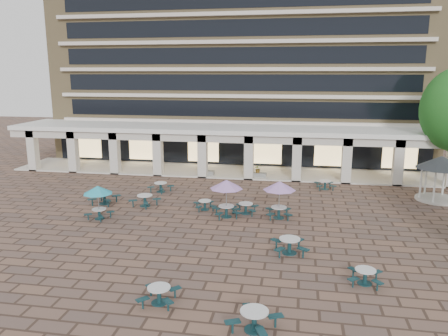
{
  "coord_description": "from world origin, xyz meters",
  "views": [
    {
      "loc": [
        6.44,
        -25.58,
        9.42
      ],
      "look_at": [
        1.49,
        3.0,
        3.03
      ],
      "focal_mm": 35.0,
      "sensor_mm": 36.0,
      "label": 1
    }
  ],
  "objects_px": {
    "gazebo": "(441,167)",
    "planter_right": "(258,173)",
    "picnic_table_1": "(159,293)",
    "picnic_table_2": "(254,318)",
    "planter_left": "(206,171)"
  },
  "relations": [
    {
      "from": "gazebo",
      "to": "planter_left",
      "type": "xyz_separation_m",
      "value": [
        -18.82,
        4.67,
        -2.09
      ]
    },
    {
      "from": "gazebo",
      "to": "planter_right",
      "type": "height_order",
      "value": "gazebo"
    },
    {
      "from": "picnic_table_2",
      "to": "planter_right",
      "type": "relative_size",
      "value": 1.46
    },
    {
      "from": "planter_left",
      "to": "gazebo",
      "type": "bearing_deg",
      "value": -13.92
    },
    {
      "from": "picnic_table_1",
      "to": "gazebo",
      "type": "bearing_deg",
      "value": 47.22
    },
    {
      "from": "planter_left",
      "to": "planter_right",
      "type": "height_order",
      "value": "planter_right"
    },
    {
      "from": "picnic_table_1",
      "to": "gazebo",
      "type": "distance_m",
      "value": 24.11
    },
    {
      "from": "picnic_table_1",
      "to": "planter_right",
      "type": "distance_m",
      "value": 22.71
    },
    {
      "from": "gazebo",
      "to": "planter_left",
      "type": "bearing_deg",
      "value": 166.08
    },
    {
      "from": "planter_right",
      "to": "picnic_table_1",
      "type": "bearing_deg",
      "value": -94.92
    },
    {
      "from": "gazebo",
      "to": "picnic_table_1",
      "type": "bearing_deg",
      "value": -131.6
    },
    {
      "from": "planter_left",
      "to": "picnic_table_1",
      "type": "bearing_deg",
      "value": -82.76
    },
    {
      "from": "gazebo",
      "to": "picnic_table_2",
      "type": "bearing_deg",
      "value": -121.62
    },
    {
      "from": "picnic_table_1",
      "to": "picnic_table_2",
      "type": "distance_m",
      "value": 4.3
    },
    {
      "from": "planter_right",
      "to": "planter_left",
      "type": "bearing_deg",
      "value": 180.0
    }
  ]
}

